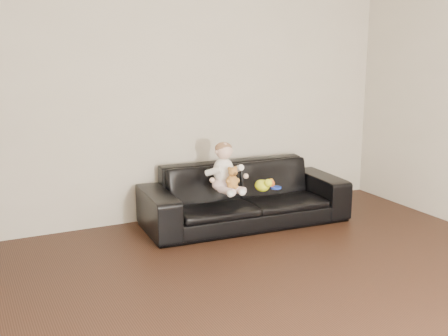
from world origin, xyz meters
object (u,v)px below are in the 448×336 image
sofa (245,194)px  toy_rattle (271,184)px  teddy_bear (232,178)px  toy_blue_disc (276,188)px  toy_green (262,186)px  baby (225,170)px

sofa → toy_rattle: sofa is taller
teddy_bear → toy_rattle: bearing=4.0°
teddy_bear → toy_blue_disc: teddy_bear is taller
toy_green → sofa: bearing=98.7°
sofa → teddy_bear: teddy_bear is taller
toy_rattle → toy_blue_disc: 0.07m
baby → toy_blue_disc: size_ratio=4.46×
baby → toy_rattle: 0.50m
baby → toy_blue_disc: bearing=-33.0°
toy_green → toy_blue_disc: toy_green is taller
baby → toy_rattle: baby is taller
baby → sofa: bearing=2.6°
baby → teddy_bear: 0.15m
toy_green → toy_rattle: size_ratio=2.19×
teddy_bear → toy_blue_disc: bearing=-2.9°
sofa → toy_blue_disc: bearing=-43.3°
toy_blue_disc → toy_rattle: bearing=112.3°
teddy_bear → baby: bearing=88.6°
toy_rattle → teddy_bear: bearing=-170.5°
sofa → toy_blue_disc: sofa is taller
sofa → toy_rattle: size_ratio=26.69×
baby → toy_green: size_ratio=2.84×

